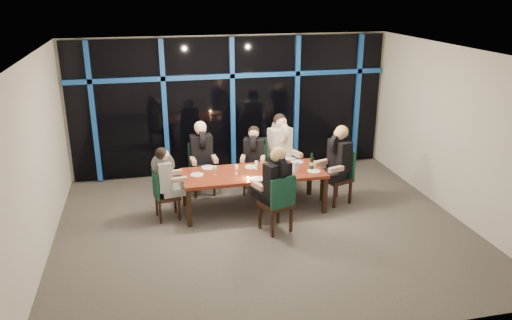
{
  "coord_description": "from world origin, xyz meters",
  "views": [
    {
      "loc": [
        -1.85,
        -7.54,
        4.0
      ],
      "look_at": [
        0.0,
        0.6,
        1.05
      ],
      "focal_mm": 35.0,
      "sensor_mm": 36.0,
      "label": 1
    }
  ],
  "objects_px": {
    "chair_end_right": "(340,173)",
    "diner_end_left": "(165,173)",
    "chair_end_left": "(162,192)",
    "chair_near_mid": "(279,201)",
    "dining_table": "(254,175)",
    "diner_near_mid": "(276,177)",
    "chair_far_mid": "(254,167)",
    "diner_far_mid": "(254,150)",
    "chair_far_left": "(201,166)",
    "diner_far_right": "(281,141)",
    "chair_far_right": "(278,160)",
    "diner_end_right": "(338,154)",
    "wine_bottle": "(312,163)",
    "water_pitcher": "(295,167)",
    "diner_far_left": "(202,148)"
  },
  "relations": [
    {
      "from": "chair_end_right",
      "to": "diner_end_left",
      "type": "relative_size",
      "value": 1.17
    },
    {
      "from": "chair_end_right",
      "to": "wine_bottle",
      "type": "bearing_deg",
      "value": -99.35
    },
    {
      "from": "diner_far_right",
      "to": "diner_near_mid",
      "type": "relative_size",
      "value": 1.04
    },
    {
      "from": "diner_end_right",
      "to": "water_pitcher",
      "type": "bearing_deg",
      "value": -101.23
    },
    {
      "from": "dining_table",
      "to": "diner_near_mid",
      "type": "relative_size",
      "value": 2.58
    },
    {
      "from": "chair_end_left",
      "to": "chair_end_right",
      "type": "height_order",
      "value": "chair_end_right"
    },
    {
      "from": "chair_far_mid",
      "to": "diner_far_right",
      "type": "xyz_separation_m",
      "value": [
        0.55,
        -0.02,
        0.5
      ]
    },
    {
      "from": "dining_table",
      "to": "chair_end_left",
      "type": "relative_size",
      "value": 2.84
    },
    {
      "from": "chair_end_right",
      "to": "diner_end_left",
      "type": "distance_m",
      "value": 3.31
    },
    {
      "from": "chair_far_mid",
      "to": "diner_far_mid",
      "type": "bearing_deg",
      "value": -90.0
    },
    {
      "from": "wine_bottle",
      "to": "chair_far_mid",
      "type": "bearing_deg",
      "value": 131.53
    },
    {
      "from": "diner_far_left",
      "to": "diner_far_mid",
      "type": "distance_m",
      "value": 1.03
    },
    {
      "from": "chair_far_mid",
      "to": "diner_near_mid",
      "type": "relative_size",
      "value": 0.93
    },
    {
      "from": "dining_table",
      "to": "water_pitcher",
      "type": "height_order",
      "value": "water_pitcher"
    },
    {
      "from": "chair_end_right",
      "to": "chair_near_mid",
      "type": "height_order",
      "value": "chair_end_right"
    },
    {
      "from": "chair_far_mid",
      "to": "diner_near_mid",
      "type": "xyz_separation_m",
      "value": [
        -0.02,
        -1.77,
        0.46
      ]
    },
    {
      "from": "diner_far_right",
      "to": "diner_end_left",
      "type": "bearing_deg",
      "value": -178.18
    },
    {
      "from": "chair_end_left",
      "to": "chair_near_mid",
      "type": "distance_m",
      "value": 2.11
    },
    {
      "from": "dining_table",
      "to": "chair_near_mid",
      "type": "xyz_separation_m",
      "value": [
        0.21,
        -0.99,
        -0.11
      ]
    },
    {
      "from": "chair_near_mid",
      "to": "diner_far_mid",
      "type": "xyz_separation_m",
      "value": [
        -0.03,
        1.78,
        0.32
      ]
    },
    {
      "from": "diner_far_left",
      "to": "diner_far_right",
      "type": "height_order",
      "value": "diner_far_right"
    },
    {
      "from": "water_pitcher",
      "to": "diner_end_right",
      "type": "bearing_deg",
      "value": 0.66
    },
    {
      "from": "chair_far_mid",
      "to": "diner_far_right",
      "type": "height_order",
      "value": "diner_far_right"
    },
    {
      "from": "chair_far_left",
      "to": "diner_far_right",
      "type": "distance_m",
      "value": 1.67
    },
    {
      "from": "chair_far_mid",
      "to": "diner_far_right",
      "type": "distance_m",
      "value": 0.75
    },
    {
      "from": "dining_table",
      "to": "chair_far_left",
      "type": "relative_size",
      "value": 2.56
    },
    {
      "from": "chair_end_left",
      "to": "chair_near_mid",
      "type": "height_order",
      "value": "chair_near_mid"
    },
    {
      "from": "dining_table",
      "to": "diner_end_right",
      "type": "xyz_separation_m",
      "value": [
        1.62,
        -0.04,
        0.31
      ]
    },
    {
      "from": "diner_far_right",
      "to": "diner_far_mid",
      "type": "bearing_deg",
      "value": 167.04
    },
    {
      "from": "diner_far_mid",
      "to": "diner_near_mid",
      "type": "height_order",
      "value": "diner_near_mid"
    },
    {
      "from": "diner_far_right",
      "to": "diner_end_left",
      "type": "xyz_separation_m",
      "value": [
        -2.34,
        -0.87,
        -0.15
      ]
    },
    {
      "from": "chair_end_right",
      "to": "wine_bottle",
      "type": "xyz_separation_m",
      "value": [
        -0.62,
        -0.11,
        0.29
      ]
    },
    {
      "from": "diner_far_mid",
      "to": "diner_near_mid",
      "type": "bearing_deg",
      "value": -72.22
    },
    {
      "from": "chair_end_right",
      "to": "diner_far_left",
      "type": "xyz_separation_m",
      "value": [
        -2.53,
        0.97,
        0.39
      ]
    },
    {
      "from": "diner_far_left",
      "to": "diner_end_right",
      "type": "height_order",
      "value": "diner_end_right"
    },
    {
      "from": "diner_far_mid",
      "to": "diner_end_left",
      "type": "height_order",
      "value": "diner_far_mid"
    },
    {
      "from": "dining_table",
      "to": "diner_far_right",
      "type": "distance_m",
      "value": 1.19
    },
    {
      "from": "water_pitcher",
      "to": "diner_far_left",
      "type": "bearing_deg",
      "value": 137.31
    },
    {
      "from": "dining_table",
      "to": "diner_near_mid",
      "type": "xyz_separation_m",
      "value": [
        0.18,
        -0.9,
        0.3
      ]
    },
    {
      "from": "chair_end_right",
      "to": "chair_far_right",
      "type": "bearing_deg",
      "value": -153.25
    },
    {
      "from": "dining_table",
      "to": "diner_near_mid",
      "type": "height_order",
      "value": "diner_near_mid"
    },
    {
      "from": "chair_far_left",
      "to": "diner_far_right",
      "type": "xyz_separation_m",
      "value": [
        1.59,
        -0.2,
        0.46
      ]
    },
    {
      "from": "diner_end_left",
      "to": "chair_end_right",
      "type": "bearing_deg",
      "value": -98.2
    },
    {
      "from": "chair_far_left",
      "to": "diner_far_right",
      "type": "height_order",
      "value": "diner_far_right"
    },
    {
      "from": "chair_far_mid",
      "to": "diner_end_right",
      "type": "distance_m",
      "value": 1.75
    },
    {
      "from": "chair_far_right",
      "to": "diner_far_mid",
      "type": "bearing_deg",
      "value": 176.14
    },
    {
      "from": "dining_table",
      "to": "wine_bottle",
      "type": "bearing_deg",
      "value": -6.31
    },
    {
      "from": "diner_far_right",
      "to": "dining_table",
      "type": "bearing_deg",
      "value": -150.08
    },
    {
      "from": "dining_table",
      "to": "diner_far_left",
      "type": "distance_m",
      "value": 1.3
    },
    {
      "from": "chair_far_right",
      "to": "diner_end_right",
      "type": "relative_size",
      "value": 1.06
    }
  ]
}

